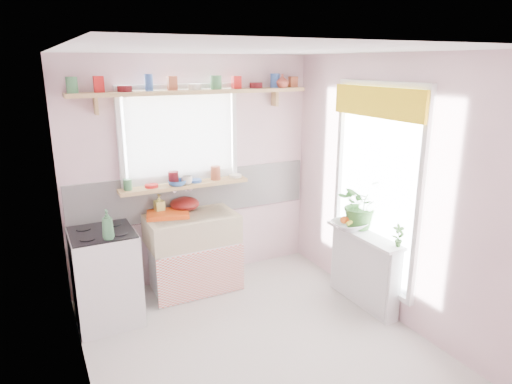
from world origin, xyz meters
name	(u,v)px	position (x,y,z in m)	size (l,w,h in m)	color
room	(279,168)	(0.66, 0.86, 1.37)	(3.20, 3.20, 3.20)	beige
sink_unit	(193,252)	(-0.15, 1.29, 0.43)	(0.95, 0.65, 1.11)	white
cooker	(106,277)	(-1.10, 1.05, 0.46)	(0.58, 0.58, 0.93)	white
radiator_ledge	(364,268)	(1.30, 0.20, 0.40)	(0.22, 0.95, 0.78)	white
windowsill	(185,185)	(-0.15, 1.48, 1.14)	(1.40, 0.22, 0.04)	tan
pine_shelf	(195,92)	(0.00, 1.47, 2.12)	(2.52, 0.24, 0.04)	tan
shelf_crockery	(195,84)	(0.00, 1.47, 2.20)	(2.47, 0.11, 0.12)	#3F7F4C
sill_crockery	(180,179)	(-0.20, 1.48, 1.21)	(1.35, 0.11, 0.12)	#3F7F4C
dish_tray	(168,214)	(-0.38, 1.40, 0.87)	(0.43, 0.33, 0.04)	#F45315
colander	(185,204)	(-0.15, 1.50, 0.92)	(0.32, 0.32, 0.15)	#621210
jade_plant	(360,203)	(1.33, 0.37, 1.03)	(0.46, 0.40, 0.52)	#39722D
fruit_bowl	(349,225)	(1.21, 0.37, 0.82)	(0.33, 0.33, 0.08)	silver
herb_pot	(398,236)	(1.33, -0.20, 0.88)	(0.11, 0.08, 0.21)	#3A6829
soap_bottle_sink	(159,204)	(-0.43, 1.50, 0.96)	(0.10, 0.10, 0.21)	#D0CD5C
sill_cup	(187,180)	(-0.14, 1.42, 1.21)	(0.12, 0.12, 0.09)	beige
sill_bowl	(177,183)	(-0.25, 1.42, 1.19)	(0.19, 0.19, 0.06)	#3769B3
shelf_vase	(282,81)	(1.00, 1.41, 2.21)	(0.14, 0.14, 0.15)	#B04636
cooker_bottle	(108,225)	(-1.07, 0.83, 1.05)	(0.10, 0.10, 0.27)	#387147
fruit	(349,219)	(1.22, 0.37, 0.88)	(0.20, 0.14, 0.10)	#F45B14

